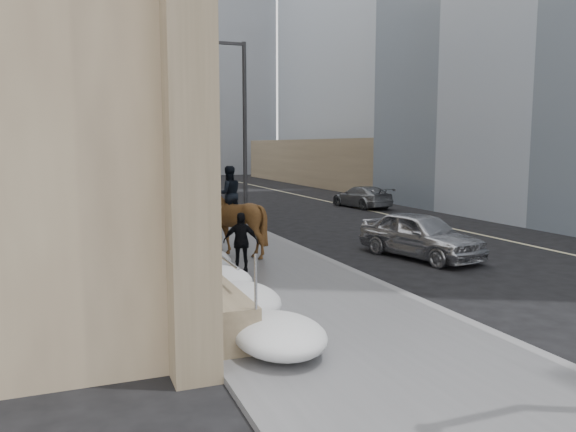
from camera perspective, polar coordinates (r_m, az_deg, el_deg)
The scene contains 17 objects.
ground at distance 11.78m, azimuth 2.17°, elevation -10.12°, with size 140.00×140.00×0.00m, color black.
sidewalk at distance 21.09m, azimuth -8.69°, elevation -2.28°, with size 5.00×80.00×0.12m, color #545457.
curb at distance 21.80m, azimuth -1.95°, elevation -1.89°, with size 0.24×80.00×0.12m, color slate.
lane_line at distance 25.49m, azimuth 15.02°, elevation -0.93°, with size 0.15×70.00×0.01m, color #BFB78C.
limestone_building at distance 30.77m, azimuth -23.38°, elevation 16.74°, with size 6.10×44.00×18.00m.
far_podium at distance 28.54m, azimuth 23.30°, elevation 3.60°, with size 2.00×80.00×4.00m, color #76654C.
bg_building_mid at distance 71.60m, azimuth -14.75°, elevation 15.41°, with size 30.00×12.00×28.00m, color slate.
bg_building_far at distance 82.59m, azimuth -22.68°, elevation 11.18°, with size 24.00×12.00×20.00m, color gray.
streetlight_mid at distance 25.39m, azimuth -4.76°, elevation 9.61°, with size 1.71×0.24×8.00m.
streetlight_far at distance 44.92m, azimuth -12.11°, elevation 8.43°, with size 1.71×0.24×8.00m.
traffic_signal at distance 32.98m, azimuth -9.87°, elevation 7.97°, with size 4.10×0.22×6.00m.
snow_bank at distance 18.92m, azimuth -11.66°, elevation -2.18°, with size 1.70×18.10×0.76m.
mounted_horse_left at distance 16.00m, azimuth -9.11°, elevation -1.21°, with size 1.81×2.61×2.67m.
mounted_horse_right at distance 17.25m, azimuth -5.91°, elevation -0.14°, with size 1.84×2.05×2.76m.
pedestrian at distance 15.14m, azimuth -4.84°, elevation -2.64°, with size 0.94×0.39×1.61m, color black.
car_silver at distance 17.99m, azimuth 13.30°, elevation -1.88°, with size 1.71×4.26×1.45m, color #ABACB2.
car_grey at distance 31.95m, azimuth 7.50°, elevation 1.95°, with size 1.71×4.22×1.22m, color slate.
Camera 1 is at (-4.48, -10.32, 3.51)m, focal length 35.00 mm.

